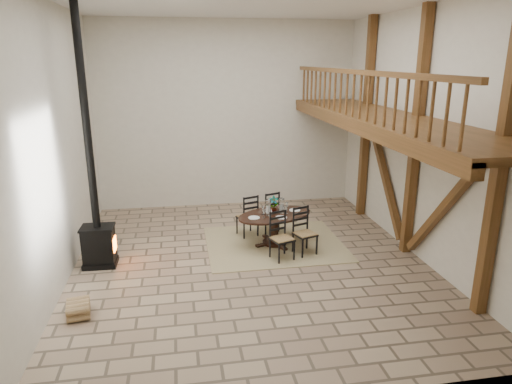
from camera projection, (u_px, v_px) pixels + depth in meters
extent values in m
plane|color=tan|center=(251.00, 262.00, 9.30)|extent=(8.00, 8.00, 0.00)
cube|color=silver|center=(227.00, 116.00, 12.38)|extent=(7.00, 0.02, 5.00)
cube|color=silver|center=(310.00, 205.00, 4.82)|extent=(7.00, 0.02, 5.00)
cube|color=silver|center=(54.00, 147.00, 8.03)|extent=(0.02, 8.00, 5.00)
cube|color=silver|center=(422.00, 136.00, 9.17)|extent=(0.02, 8.00, 5.00)
cube|color=brown|center=(500.00, 163.00, 6.79)|extent=(0.18, 0.18, 5.00)
cube|color=brown|center=(416.00, 136.00, 9.15)|extent=(0.18, 0.18, 5.00)
cube|color=brown|center=(366.00, 120.00, 11.52)|extent=(0.18, 0.18, 5.00)
cube|color=brown|center=(445.00, 207.00, 8.28)|extent=(0.14, 2.16, 2.54)
cube|color=brown|center=(385.00, 174.00, 10.65)|extent=(0.14, 2.16, 2.54)
cube|color=brown|center=(418.00, 121.00, 9.07)|extent=(0.20, 7.80, 0.20)
cube|color=brown|center=(386.00, 119.00, 8.94)|extent=(1.60, 7.80, 0.12)
cube|color=brown|center=(352.00, 125.00, 8.86)|extent=(0.18, 7.80, 0.22)
cube|color=brown|center=(355.00, 72.00, 8.58)|extent=(0.09, 7.60, 0.09)
cube|color=brown|center=(353.00, 95.00, 8.69)|extent=(0.06, 7.60, 0.86)
cube|color=tan|center=(274.00, 244.00, 10.20)|extent=(3.00, 2.50, 0.02)
ellipsoid|color=black|center=(275.00, 215.00, 10.01)|extent=(1.97, 1.55, 0.04)
cylinder|color=black|center=(275.00, 230.00, 10.11)|extent=(0.17, 0.17, 0.63)
cylinder|color=black|center=(275.00, 242.00, 10.19)|extent=(0.53, 0.53, 0.06)
cube|color=tan|center=(282.00, 239.00, 9.30)|extent=(0.53, 0.51, 0.04)
cube|color=black|center=(282.00, 250.00, 9.37)|extent=(0.51, 0.51, 0.44)
cube|color=black|center=(278.00, 224.00, 9.38)|extent=(0.35, 0.15, 0.57)
cube|color=tan|center=(305.00, 234.00, 9.57)|extent=(0.53, 0.51, 0.04)
cube|color=black|center=(305.00, 244.00, 9.63)|extent=(0.51, 0.51, 0.44)
cube|color=black|center=(301.00, 219.00, 9.64)|extent=(0.35, 0.15, 0.57)
cube|color=tan|center=(247.00, 217.00, 10.58)|extent=(0.53, 0.51, 0.04)
cube|color=black|center=(247.00, 227.00, 10.64)|extent=(0.51, 0.51, 0.44)
cube|color=black|center=(251.00, 208.00, 10.35)|extent=(0.35, 0.15, 0.57)
cube|color=tan|center=(268.00, 213.00, 10.84)|extent=(0.53, 0.51, 0.04)
cube|color=black|center=(268.00, 223.00, 10.91)|extent=(0.51, 0.51, 0.44)
cube|color=black|center=(272.00, 205.00, 10.62)|extent=(0.35, 0.15, 0.57)
cube|color=white|center=(275.00, 214.00, 10.00)|extent=(1.47, 1.06, 0.01)
cube|color=white|center=(275.00, 210.00, 9.97)|extent=(0.90, 0.55, 0.18)
cylinder|color=white|center=(268.00, 208.00, 9.87)|extent=(0.12, 0.12, 0.34)
cylinder|color=white|center=(282.00, 206.00, 10.03)|extent=(0.12, 0.12, 0.34)
cylinder|color=white|center=(268.00, 212.00, 9.90)|extent=(0.06, 0.06, 0.16)
cylinder|color=white|center=(282.00, 209.00, 10.06)|extent=(0.06, 0.06, 0.16)
imported|color=#4C723F|center=(274.00, 205.00, 9.98)|extent=(0.25, 0.20, 0.40)
cube|color=black|center=(101.00, 263.00, 9.14)|extent=(0.66, 0.52, 0.10)
cube|color=black|center=(99.00, 245.00, 9.03)|extent=(0.61, 0.46, 0.69)
cube|color=#FF590C|center=(115.00, 244.00, 9.07)|extent=(0.03, 0.28, 0.28)
cube|color=black|center=(97.00, 227.00, 8.93)|extent=(0.65, 0.51, 0.04)
cylinder|color=black|center=(86.00, 120.00, 8.34)|extent=(0.15, 0.15, 4.17)
cylinder|color=brown|center=(100.00, 236.00, 10.26)|extent=(0.49, 0.49, 0.32)
cube|color=tan|center=(99.00, 227.00, 10.21)|extent=(0.26, 0.26, 0.09)
cube|color=tan|center=(78.00, 309.00, 7.33)|extent=(0.43, 0.53, 0.24)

